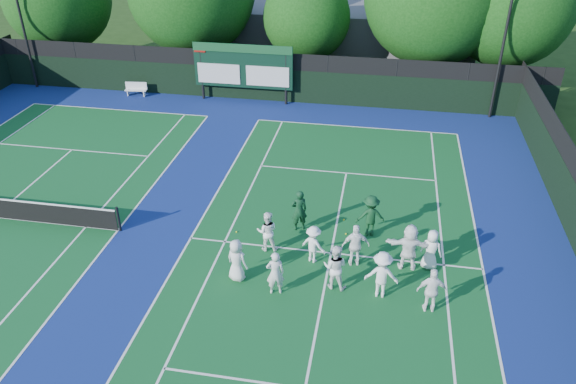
# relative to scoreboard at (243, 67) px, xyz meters

# --- Properties ---
(ground) EXTENTS (120.00, 120.00, 0.00)m
(ground) POSITION_rel_scoreboard_xyz_m (7.01, -15.59, -2.19)
(ground) COLOR #19340E
(ground) RESTS_ON ground
(court_apron) EXTENTS (34.00, 32.00, 0.01)m
(court_apron) POSITION_rel_scoreboard_xyz_m (1.01, -14.59, -2.19)
(court_apron) COLOR navy
(court_apron) RESTS_ON ground
(near_court) EXTENTS (11.05, 23.85, 0.01)m
(near_court) POSITION_rel_scoreboard_xyz_m (7.01, -14.59, -2.18)
(near_court) COLOR #105022
(near_court) RESTS_ON ground
(back_fence) EXTENTS (34.00, 0.08, 3.00)m
(back_fence) POSITION_rel_scoreboard_xyz_m (1.01, 0.41, -0.83)
(back_fence) COLOR black
(back_fence) RESTS_ON ground
(scoreboard) EXTENTS (6.00, 0.21, 3.55)m
(scoreboard) POSITION_rel_scoreboard_xyz_m (0.00, 0.00, 0.00)
(scoreboard) COLOR black
(scoreboard) RESTS_ON ground
(clubhouse) EXTENTS (18.00, 6.00, 4.00)m
(clubhouse) POSITION_rel_scoreboard_xyz_m (5.01, 8.41, -0.19)
(clubhouse) COLOR #57575C
(clubhouse) RESTS_ON ground
(light_pole_right) EXTENTS (1.20, 0.30, 10.12)m
(light_pole_right) POSITION_rel_scoreboard_xyz_m (14.51, 0.11, 4.11)
(light_pole_right) COLOR black
(light_pole_right) RESTS_ON ground
(bench) EXTENTS (1.38, 0.51, 0.86)m
(bench) POSITION_rel_scoreboard_xyz_m (-6.90, -0.22, -1.73)
(bench) COLOR silver
(bench) RESTS_ON ground
(tree_a) EXTENTS (7.07, 7.07, 8.45)m
(tree_a) POSITION_rel_scoreboard_xyz_m (-13.50, 3.99, 2.54)
(tree_a) COLOR black
(tree_a) RESTS_ON ground
(tree_c) EXTENTS (5.47, 5.47, 7.05)m
(tree_c) POSITION_rel_scoreboard_xyz_m (3.37, 3.99, 1.97)
(tree_c) COLOR black
(tree_c) RESTS_ON ground
(tree_e) EXTENTS (7.36, 7.36, 9.25)m
(tree_e) POSITION_rel_scoreboard_xyz_m (15.43, 3.99, 3.18)
(tree_e) COLOR black
(tree_e) RESTS_ON ground
(tennis_ball_0) EXTENTS (0.07, 0.07, 0.07)m
(tennis_ball_0) POSITION_rel_scoreboard_xyz_m (4.98, -15.60, -2.16)
(tennis_ball_0) COLOR #D0CD18
(tennis_ball_0) RESTS_ON ground
(tennis_ball_1) EXTENTS (0.07, 0.07, 0.07)m
(tennis_ball_1) POSITION_rel_scoreboard_xyz_m (7.28, -12.26, -2.16)
(tennis_ball_1) COLOR #D0CD18
(tennis_ball_1) RESTS_ON ground
(tennis_ball_3) EXTENTS (0.07, 0.07, 0.07)m
(tennis_ball_3) POSITION_rel_scoreboard_xyz_m (3.18, -13.89, -2.16)
(tennis_ball_3) COLOR #D0CD18
(tennis_ball_3) RESTS_ON ground
(tennis_ball_4) EXTENTS (0.07, 0.07, 0.07)m
(tennis_ball_4) POSITION_rel_scoreboard_xyz_m (7.45, -13.26, -2.16)
(tennis_ball_4) COLOR #D0CD18
(tennis_ball_4) RESTS_ON ground
(tennis_ball_5) EXTENTS (0.07, 0.07, 0.07)m
(tennis_ball_5) POSITION_rel_scoreboard_xyz_m (7.97, -14.87, -2.16)
(tennis_ball_5) COLOR #D0CD18
(tennis_ball_5) RESTS_ON ground
(player_front_0) EXTENTS (0.93, 0.78, 1.62)m
(player_front_0) POSITION_rel_scoreboard_xyz_m (3.95, -16.66, -1.38)
(player_front_0) COLOR silver
(player_front_0) RESTS_ON ground
(player_front_1) EXTENTS (0.69, 0.55, 1.67)m
(player_front_1) POSITION_rel_scoreboard_xyz_m (5.40, -17.13, -1.36)
(player_front_1) COLOR silver
(player_front_1) RESTS_ON ground
(player_front_2) EXTENTS (0.89, 0.73, 1.70)m
(player_front_2) POSITION_rel_scoreboard_xyz_m (7.33, -16.47, -1.34)
(player_front_2) COLOR white
(player_front_2) RESTS_ON ground
(player_front_3) EXTENTS (1.14, 0.67, 1.74)m
(player_front_3) POSITION_rel_scoreboard_xyz_m (8.89, -16.64, -1.32)
(player_front_3) COLOR white
(player_front_3) RESTS_ON ground
(player_front_4) EXTENTS (1.00, 0.49, 1.66)m
(player_front_4) POSITION_rel_scoreboard_xyz_m (10.51, -17.11, -1.36)
(player_front_4) COLOR white
(player_front_4) RESTS_ON ground
(player_back_0) EXTENTS (0.87, 0.72, 1.62)m
(player_back_0) POSITION_rel_scoreboard_xyz_m (4.62, -14.74, -1.38)
(player_back_0) COLOR white
(player_back_0) RESTS_ON ground
(player_back_1) EXTENTS (1.10, 0.89, 1.48)m
(player_back_1) POSITION_rel_scoreboard_xyz_m (6.41, -15.16, -1.45)
(player_back_1) COLOR white
(player_back_1) RESTS_ON ground
(player_back_2) EXTENTS (1.05, 0.61, 1.69)m
(player_back_2) POSITION_rel_scoreboard_xyz_m (7.92, -15.09, -1.35)
(player_back_2) COLOR white
(player_back_2) RESTS_ON ground
(player_back_3) EXTENTS (1.69, 0.57, 1.81)m
(player_back_3) POSITION_rel_scoreboard_xyz_m (9.79, -14.95, -1.29)
(player_back_3) COLOR white
(player_back_3) RESTS_ON ground
(player_back_4) EXTENTS (0.88, 0.71, 1.57)m
(player_back_4) POSITION_rel_scoreboard_xyz_m (10.57, -14.80, -1.40)
(player_back_4) COLOR white
(player_back_4) RESTS_ON ground
(coach_left) EXTENTS (0.75, 0.64, 1.76)m
(coach_left) POSITION_rel_scoreboard_xyz_m (5.56, -13.20, -1.31)
(coach_left) COLOR #0E361C
(coach_left) RESTS_ON ground
(coach_right) EXTENTS (1.24, 0.89, 1.73)m
(coach_right) POSITION_rel_scoreboard_xyz_m (8.34, -13.08, -1.33)
(coach_right) COLOR #0F3A1C
(coach_right) RESTS_ON ground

